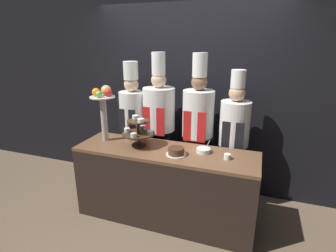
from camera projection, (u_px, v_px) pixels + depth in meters
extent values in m
plane|color=brown|center=(156.00, 233.00, 2.90)|extent=(14.00, 14.00, 0.00)
cube|color=black|center=(188.00, 90.00, 3.55)|extent=(10.00, 0.06, 2.80)
cube|color=black|center=(165.00, 186.00, 3.04)|extent=(2.04, 0.60, 0.84)
cube|color=brown|center=(165.00, 151.00, 2.91)|extent=(2.04, 0.60, 0.03)
cylinder|color=#3D2819|center=(139.00, 145.00, 3.02)|extent=(0.17, 0.17, 0.02)
cylinder|color=#3D2819|center=(139.00, 133.00, 2.98)|extent=(0.04, 0.04, 0.31)
cylinder|color=#3D2819|center=(139.00, 134.00, 2.98)|extent=(0.37, 0.37, 0.02)
cylinder|color=#3D2819|center=(138.00, 121.00, 2.93)|extent=(0.24, 0.24, 0.02)
cylinder|color=silver|center=(134.00, 135.00, 2.84)|extent=(0.07, 0.07, 0.04)
cylinder|color=red|center=(134.00, 136.00, 2.84)|extent=(0.06, 0.06, 0.03)
cylinder|color=silver|center=(150.00, 132.00, 2.93)|extent=(0.07, 0.07, 0.04)
cylinder|color=green|center=(150.00, 133.00, 2.93)|extent=(0.06, 0.06, 0.03)
cylinder|color=silver|center=(143.00, 127.00, 3.10)|extent=(0.07, 0.07, 0.04)
cylinder|color=gold|center=(143.00, 128.00, 3.10)|extent=(0.06, 0.06, 0.03)
cylinder|color=silver|center=(127.00, 130.00, 3.00)|extent=(0.07, 0.07, 0.04)
cylinder|color=beige|center=(127.00, 131.00, 3.01)|extent=(0.06, 0.06, 0.03)
cylinder|color=white|center=(141.00, 120.00, 2.86)|extent=(0.07, 0.07, 0.04)
cylinder|color=white|center=(135.00, 117.00, 2.99)|extent=(0.07, 0.07, 0.04)
cylinder|color=#B2ADA8|center=(104.00, 119.00, 3.12)|extent=(0.07, 0.07, 0.53)
cylinder|color=white|center=(102.00, 97.00, 3.04)|extent=(0.29, 0.29, 0.01)
sphere|color=red|center=(108.00, 92.00, 3.01)|extent=(0.10, 0.10, 0.10)
sphere|color=#ADC160|center=(106.00, 90.00, 3.08)|extent=(0.12, 0.12, 0.12)
sphere|color=orange|center=(96.00, 92.00, 3.03)|extent=(0.09, 0.09, 0.09)
sphere|color=#84B742|center=(99.00, 94.00, 2.96)|extent=(0.08, 0.08, 0.08)
cylinder|color=white|center=(176.00, 154.00, 2.78)|extent=(0.21, 0.21, 0.01)
cylinder|color=brown|center=(176.00, 151.00, 2.77)|extent=(0.17, 0.17, 0.07)
cylinder|color=#472819|center=(176.00, 148.00, 2.76)|extent=(0.17, 0.17, 0.01)
cylinder|color=white|center=(227.00, 157.00, 2.67)|extent=(0.07, 0.07, 0.06)
cylinder|color=white|center=(203.00, 150.00, 2.84)|extent=(0.15, 0.15, 0.05)
cylinder|color=#BCBCC1|center=(208.00, 145.00, 2.80)|extent=(0.05, 0.01, 0.11)
cube|color=#38332D|center=(134.00, 159.00, 3.70)|extent=(0.26, 0.14, 0.87)
cylinder|color=white|center=(132.00, 111.00, 3.49)|extent=(0.34, 0.34, 0.52)
cube|color=black|center=(127.00, 122.00, 3.38)|extent=(0.24, 0.01, 0.34)
sphere|color=#DBB28E|center=(131.00, 84.00, 3.38)|extent=(0.19, 0.19, 0.19)
cylinder|color=white|center=(131.00, 70.00, 3.33)|extent=(0.19, 0.19, 0.23)
cube|color=black|center=(160.00, 161.00, 3.58)|extent=(0.31, 0.17, 0.92)
cylinder|color=white|center=(159.00, 109.00, 3.35)|extent=(0.41, 0.41, 0.55)
cube|color=red|center=(153.00, 121.00, 3.21)|extent=(0.29, 0.01, 0.35)
sphere|color=#DBB28E|center=(159.00, 80.00, 3.24)|extent=(0.19, 0.19, 0.19)
cylinder|color=white|center=(159.00, 64.00, 3.18)|extent=(0.17, 0.17, 0.28)
cube|color=black|center=(196.00, 168.00, 3.42)|extent=(0.29, 0.16, 0.89)
cylinder|color=white|center=(198.00, 114.00, 3.19)|extent=(0.38, 0.38, 0.57)
cube|color=red|center=(194.00, 127.00, 3.07)|extent=(0.27, 0.01, 0.37)
sphere|color=#846047|center=(199.00, 82.00, 3.08)|extent=(0.19, 0.19, 0.19)
cylinder|color=white|center=(200.00, 65.00, 3.02)|extent=(0.17, 0.17, 0.28)
cube|color=#38332D|center=(230.00, 176.00, 3.29)|extent=(0.26, 0.14, 0.83)
cylinder|color=white|center=(235.00, 124.00, 3.08)|extent=(0.35, 0.35, 0.54)
cube|color=black|center=(232.00, 137.00, 2.96)|extent=(0.24, 0.01, 0.34)
sphere|color=tan|center=(237.00, 93.00, 2.97)|extent=(0.19, 0.19, 0.19)
cylinder|color=white|center=(238.00, 79.00, 2.92)|extent=(0.16, 0.16, 0.20)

